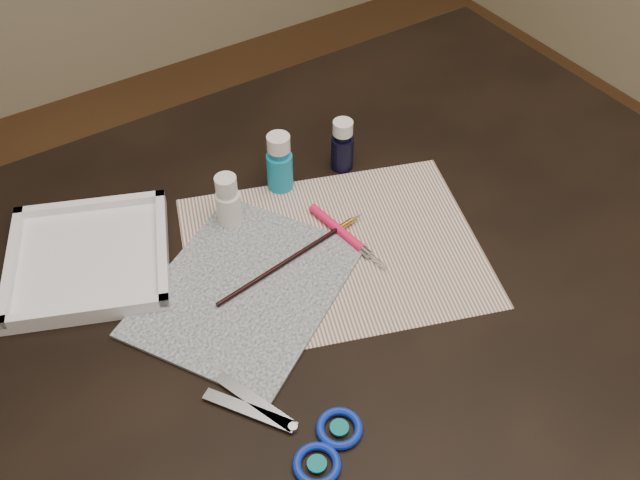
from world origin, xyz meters
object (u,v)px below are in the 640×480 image
scissors (276,425)px  paint_bottle_white (228,201)px  paint_bottle_cyan (279,162)px  palette_tray (89,257)px  paper (333,251)px  canvas (246,288)px  paint_bottle_navy (342,145)px

scissors → paint_bottle_white: bearing=-53.4°
paint_bottle_cyan → palette_tray: 0.30m
paint_bottle_cyan → scissors: bearing=-121.2°
paper → paint_bottle_cyan: bearing=87.3°
canvas → paint_bottle_navy: (0.25, 0.14, 0.04)m
paint_bottle_white → scissors: bearing=-109.0°
paint_bottle_cyan → scissors: paint_bottle_cyan is taller
scissors → palette_tray: size_ratio=0.97×
paint_bottle_cyan → canvas: bearing=-133.0°
paint_bottle_navy → palette_tray: paint_bottle_navy is taller
canvas → scissors: 0.21m
canvas → scissors: scissors is taller
canvas → paint_bottle_cyan: size_ratio=2.97×
paper → paint_bottle_navy: (0.11, 0.15, 0.04)m
scissors → palette_tray: 0.37m
palette_tray → paint_bottle_cyan: bearing=-0.6°
paint_bottle_white → paint_bottle_navy: (0.21, 0.02, -0.00)m
paper → palette_tray: palette_tray is taller
scissors → palette_tray: (-0.09, 0.35, 0.01)m
canvas → paint_bottle_navy: paint_bottle_navy is taller
paint_bottle_cyan → palette_tray: size_ratio=0.45×
canvas → scissors: (-0.07, -0.20, 0.00)m
paint_bottle_white → paint_bottle_navy: 0.21m
paint_bottle_white → paint_bottle_cyan: size_ratio=0.90×
canvas → paint_bottle_navy: size_ratio=3.31×
paper → paint_bottle_white: bearing=126.5°
palette_tray → canvas: bearing=-45.0°
paper → scissors: scissors is taller
paper → paint_bottle_white: size_ratio=4.73×
paint_bottle_white → scissors: (-0.11, -0.32, -0.04)m
canvas → paint_bottle_cyan: 0.22m
palette_tray → paint_bottle_navy: bearing=-1.9°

